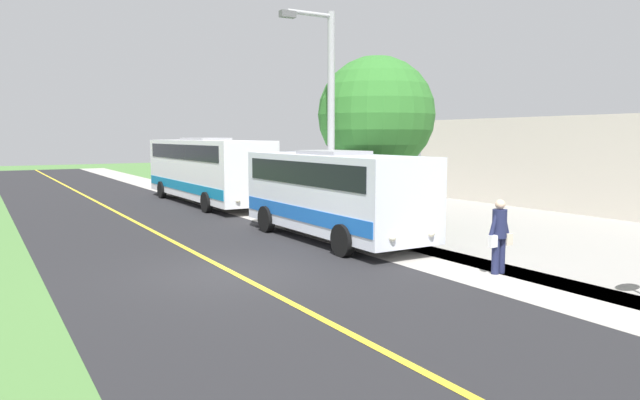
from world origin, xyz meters
The scene contains 9 objects.
ground_plane centered at (0.00, 0.00, 0.00)m, with size 120.00×120.00×0.00m, color #477238.
road_surface centered at (0.00, 0.00, 0.00)m, with size 8.00×100.00×0.01m, color black.
sidewalk centered at (-5.20, 0.00, 0.00)m, with size 2.40×100.00×0.01m, color #9E9991.
road_centre_line centered at (0.00, 0.00, 0.01)m, with size 0.16×100.00×0.00m, color gold.
shuttle_bus_front centered at (-4.48, -2.55, 1.56)m, with size 2.62×7.81×2.82m.
transit_bus_rear centered at (-4.53, -14.25, 1.76)m, with size 2.71×11.14×3.20m.
pedestrian_with_bags centered at (-5.41, 3.38, 0.96)m, with size 0.72×0.34×1.78m.
street_light_pole centered at (-4.87, -3.49, 4.04)m, with size 1.97×0.24×7.27m.
tree_curbside centered at (-7.40, -4.25, 4.03)m, with size 4.22×4.22×6.15m.
Camera 1 is at (5.21, 12.80, 3.26)m, focal length 32.48 mm.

